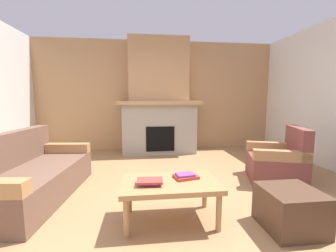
{
  "coord_description": "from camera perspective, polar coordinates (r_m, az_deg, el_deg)",
  "views": [
    {
      "loc": [
        -0.4,
        -2.62,
        1.28
      ],
      "look_at": [
        0.03,
        1.0,
        0.83
      ],
      "focal_mm": 23.42,
      "sensor_mm": 36.0,
      "label": 1
    }
  ],
  "objects": [
    {
      "name": "armchair",
      "position": [
        3.88,
        26.71,
        -8.41
      ],
      "size": [
        0.96,
        0.96,
        0.85
      ],
      "color": "brown",
      "rests_on": "ground"
    },
    {
      "name": "coffee_table",
      "position": [
        2.36,
        0.63,
        -15.42
      ],
      "size": [
        1.0,
        0.6,
        0.43
      ],
      "color": "#A87A4C",
      "rests_on": "ground"
    },
    {
      "name": "ground",
      "position": [
        2.94,
        1.87,
        -18.68
      ],
      "size": [
        9.0,
        9.0,
        0.0
      ],
      "primitive_type": "plane",
      "color": "#9E754C"
    },
    {
      "name": "ottoman",
      "position": [
        2.6,
        29.19,
        -18.35
      ],
      "size": [
        0.52,
        0.52,
        0.4
      ],
      "primitive_type": "cube",
      "color": "#4C3323",
      "rests_on": "ground"
    },
    {
      "name": "wall_back_wood_panel",
      "position": [
        5.63,
        -2.71,
        7.79
      ],
      "size": [
        6.0,
        0.12,
        2.7
      ],
      "primitive_type": "cube",
      "color": "tan",
      "rests_on": "ground"
    },
    {
      "name": "book_stack_near_edge",
      "position": [
        2.27,
        -4.86,
        -14.15
      ],
      "size": [
        0.26,
        0.22,
        0.05
      ],
      "color": "#7A3D84",
      "rests_on": "coffee_table"
    },
    {
      "name": "book_stack_center",
      "position": [
        2.42,
        4.62,
        -12.84
      ],
      "size": [
        0.28,
        0.24,
        0.05
      ],
      "color": "#B23833",
      "rests_on": "coffee_table"
    },
    {
      "name": "fireplace",
      "position": [
        5.26,
        -2.4,
        5.82
      ],
      "size": [
        1.9,
        0.82,
        2.7
      ],
      "color": "gray",
      "rests_on": "ground"
    },
    {
      "name": "couch",
      "position": [
        3.38,
        -32.2,
        -11.12
      ],
      "size": [
        1.01,
        1.87,
        0.85
      ],
      "color": "brown",
      "rests_on": "ground"
    }
  ]
}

